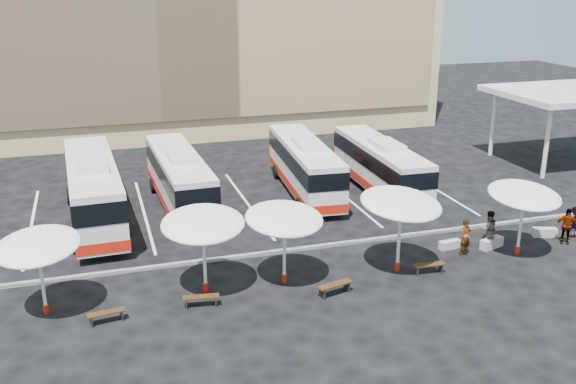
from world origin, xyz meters
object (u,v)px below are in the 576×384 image
object	(u,v)px
sunshade_1	(203,224)
passenger_1	(489,229)
bus_1	(179,177)
passenger_0	(466,238)
sunshade_3	(401,204)
bus_3	(380,165)
sunshade_0	(38,246)
bus_0	(93,188)
conc_bench_2	(544,232)
sunshade_4	(524,195)
sunshade_2	(284,219)
passenger_2	(566,226)
wood_bench_3	(429,266)
wood_bench_1	(201,299)
wood_bench_0	(106,314)
conc_bench_0	(450,245)
conc_bench_1	(492,243)
wood_bench_2	(335,286)
passenger_3	(575,222)
bus_2	(304,164)

from	to	relation	value
sunshade_1	passenger_1	distance (m)	14.42
bus_1	passenger_0	distance (m)	16.31
sunshade_3	passenger_0	bearing A→B (deg)	8.39
bus_3	sunshade_0	bearing A→B (deg)	-150.56
bus_0	conc_bench_2	distance (m)	23.93
sunshade_4	conc_bench_2	size ratio (longest dim) A/B	3.02
bus_1	passenger_1	world-z (taller)	bus_1
bus_3	sunshade_3	size ratio (longest dim) A/B	2.23
bus_0	sunshade_2	world-z (taller)	bus_0
passenger_0	passenger_2	bearing A→B (deg)	-18.45
passenger_2	wood_bench_3	bearing A→B (deg)	-140.35
sunshade_3	wood_bench_1	size ratio (longest dim) A/B	3.16
passenger_2	conc_bench_2	bearing A→B (deg)	143.81
bus_0	wood_bench_3	xyz separation A→B (m)	(14.23, -11.16, -1.58)
sunshade_2	passenger_0	xyz separation A→B (m)	(9.12, 0.18, -2.09)
wood_bench_0	bus_0	bearing A→B (deg)	90.63
conc_bench_0	passenger_0	size ratio (longest dim) A/B	0.61
bus_3	passenger_1	distance (m)	9.63
bus_0	conc_bench_1	xyz separation A→B (m)	(18.63, -9.52, -1.68)
bus_3	sunshade_1	xyz separation A→B (m)	(-12.73, -10.08, 1.36)
wood_bench_0	wood_bench_1	size ratio (longest dim) A/B	0.98
conc_bench_2	conc_bench_1	bearing A→B (deg)	-172.80
wood_bench_2	wood_bench_3	xyz separation A→B (m)	(4.80, 0.65, -0.03)
bus_0	sunshade_1	bearing A→B (deg)	-69.08
wood_bench_0	wood_bench_1	world-z (taller)	wood_bench_1
bus_3	conc_bench_0	bearing A→B (deg)	-90.84
wood_bench_1	passenger_3	world-z (taller)	passenger_3
bus_3	conc_bench_2	world-z (taller)	bus_3
sunshade_2	conc_bench_2	distance (m)	14.66
bus_0	passenger_1	size ratio (longest dim) A/B	6.36
sunshade_1	sunshade_4	world-z (taller)	sunshade_1
bus_0	passenger_0	size ratio (longest dim) A/B	6.61
bus_2	wood_bench_3	bearing A→B (deg)	-77.69
sunshade_0	sunshade_4	xyz separation A→B (m)	(21.54, -0.64, 0.09)
sunshade_1	passenger_0	bearing A→B (deg)	-0.01
bus_2	sunshade_2	distance (m)	12.56
sunshade_4	conc_bench_2	world-z (taller)	sunshade_4
bus_1	passenger_2	xyz separation A→B (m)	(17.70, -11.12, -0.86)
sunshade_4	wood_bench_3	world-z (taller)	sunshade_4
sunshade_4	passenger_1	xyz separation A→B (m)	(-0.86, 1.23, -2.07)
sunshade_4	conc_bench_1	world-z (taller)	sunshade_4
sunshade_2	bus_3	bearing A→B (deg)	47.89
conc_bench_0	passenger_2	xyz separation A→B (m)	(5.89, -1.11, 0.71)
bus_2	wood_bench_2	size ratio (longest dim) A/B	6.67
bus_3	conc_bench_2	size ratio (longest dim) A/B	8.83
bus_2	sunshade_4	world-z (taller)	sunshade_4
sunshade_4	wood_bench_2	distance (m)	10.37
sunshade_3	passenger_1	xyz separation A→B (m)	(5.52, 1.17, -2.30)
bus_0	bus_2	size ratio (longest dim) A/B	1.08
wood_bench_1	passenger_0	bearing A→B (deg)	5.43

